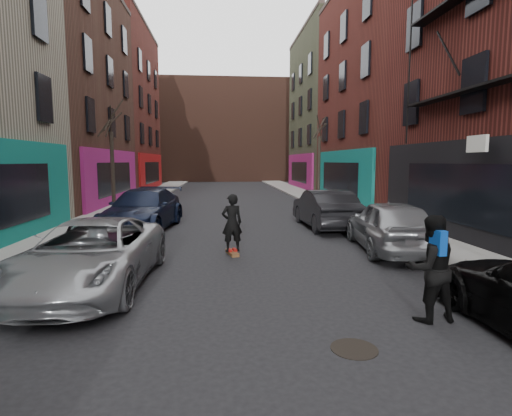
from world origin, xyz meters
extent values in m
cube|color=gray|center=(-6.25, 30.00, 0.07)|extent=(2.50, 84.00, 0.13)
cube|color=gray|center=(6.25, 30.00, 0.07)|extent=(2.50, 84.00, 0.13)
cube|color=#45251D|center=(13.50, 16.00, 8.00)|extent=(12.00, 56.00, 16.00)
cube|color=#47281E|center=(0.00, 56.00, 7.00)|extent=(40.00, 10.00, 14.00)
imported|color=gray|center=(-3.47, 5.56, 0.74)|extent=(2.65, 5.42, 1.48)
imported|color=black|center=(-3.77, 13.06, 0.83)|extent=(3.02, 5.95, 1.66)
imported|color=gray|center=(4.60, 8.44, 0.81)|extent=(2.46, 4.97, 1.63)
imported|color=black|center=(3.73, 12.95, 0.80)|extent=(1.87, 4.94, 1.61)
cube|color=brown|center=(-0.29, 8.38, 0.05)|extent=(0.40, 0.83, 0.10)
imported|color=black|center=(-0.29, 8.38, 0.96)|extent=(0.71, 0.55, 1.72)
imported|color=black|center=(3.00, 3.10, 0.93)|extent=(0.97, 0.79, 1.87)
cube|color=#0B3FA7|center=(3.02, 2.92, 1.43)|extent=(0.17, 0.31, 0.42)
cylinder|color=black|center=(1.35, 2.14, 0.01)|extent=(0.93, 0.93, 0.01)
camera|label=1|loc=(-0.61, -3.36, 2.78)|focal=28.00mm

